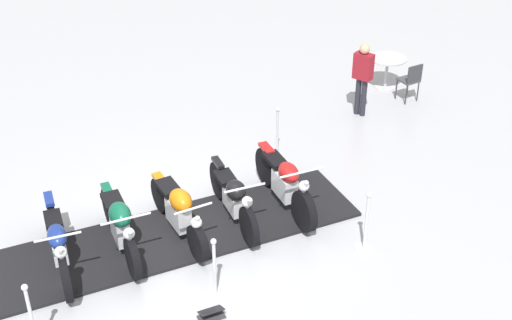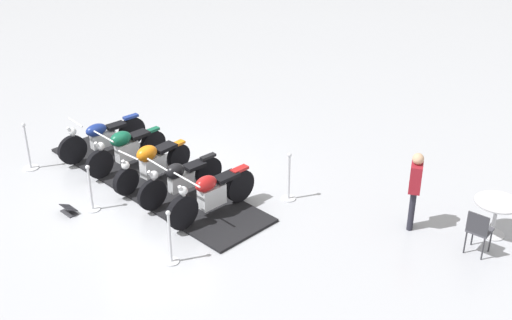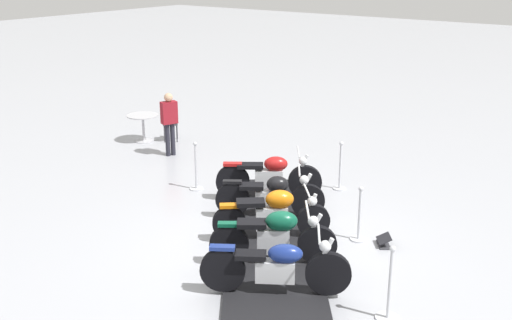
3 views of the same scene
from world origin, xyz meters
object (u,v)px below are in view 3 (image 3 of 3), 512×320
Objects in this scene: stanchion_right_rear at (340,172)px; motorcycle_maroon at (270,176)px; info_placard at (384,242)px; motorcycle_black at (272,194)px; stanchion_right_mid at (359,222)px; motorcycle_navy at (278,266)px; motorcycle_copper at (273,213)px; cafe_chair_near_table at (173,122)px; bystander_person at (169,119)px; cafe_table at (143,121)px; motorcycle_forest at (275,235)px; stanchion_left_rear at (196,173)px; stanchion_right_front at (389,297)px.

motorcycle_maroon is at bearing 59.21° from stanchion_right_rear.
motorcycle_black is at bearing -121.35° from info_placard.
motorcycle_maroon is 1.81× the size of stanchion_right_mid.
motorcycle_copper is at bearing 94.15° from motorcycle_navy.
cafe_chair_near_table is 1.43m from bystander_person.
cafe_table is at bearing 116.56° from motorcycle_navy.
motorcycle_black is at bearing 110.17° from cafe_chair_near_table.
motorcycle_black is 4.31× the size of info_placard.
stanchion_right_rear is 1.06× the size of stanchion_right_mid.
info_placard is (-2.89, 0.55, -0.47)m from motorcycle_maroon.
info_placard is at bearing 166.24° from cafe_table.
stanchion_right_mid is at bearing -4.15° from motorcycle_copper.
motorcycle_copper is 0.93× the size of motorcycle_black.
stanchion_right_mid is 2.46× the size of info_placard.
stanchion_right_mid is at bearing 32.88° from motorcycle_forest.
bystander_person is (-1.49, 0.48, 0.41)m from cafe_table.
motorcycle_navy is at bearing -49.08° from info_placard.
motorcycle_forest is at bearing -6.90° from bystander_person.
info_placard is at bearing -46.31° from motorcycle_maroon.
motorcycle_navy is at bearing 101.89° from cafe_chair_near_table.
info_placard is 0.47× the size of cafe_chair_near_table.
bystander_person is at bearing 112.34° from motorcycle_copper.
motorcycle_navy is 4.68× the size of info_placard.
motorcycle_black is at bearing 171.92° from stanchion_left_rear.
motorcycle_forest is at bearing 68.78° from stanchion_right_mid.
stanchion_left_rear is at bearing 159.45° from motorcycle_maroon.
stanchion_right_rear is at bearing -171.57° from info_placard.
stanchion_right_mid is (-0.66, -1.71, -0.19)m from motorcycle_forest.
stanchion_right_front is 2.58m from stanchion_right_mid.
stanchion_right_mid is at bearing -49.80° from motorcycle_maroon.
cafe_chair_near_table is (6.48, -4.34, -0.01)m from motorcycle_forest.
stanchion_right_rear reaches higher than motorcycle_copper.
motorcycle_navy is 1.21× the size of bystander_person.
stanchion_right_rear is 1.26× the size of cafe_table.
motorcycle_copper is 1.86× the size of cafe_chair_near_table.
motorcycle_maroon is 2.16× the size of cafe_table.
motorcycle_copper is 5.63m from bystander_person.
motorcycle_navy reaches higher than motorcycle_black.
cafe_table reaches higher than info_placard.
cafe_table is (8.22, -2.01, 0.51)m from info_placard.
stanchion_left_rear is 3.93m from cafe_chair_near_table.
motorcycle_black is at bearing 85.89° from motorcycle_copper.
motorcycle_forest is at bearing -69.50° from info_placard.
motorcycle_navy reaches higher than info_placard.
stanchion_left_rear reaches higher than cafe_table.
stanchion_right_rear is 5.17m from stanchion_right_front.
motorcycle_copper is 0.97m from motorcycle_black.
cafe_chair_near_table is at bearing -28.38° from stanchion_right_front.
motorcycle_black is 2.01× the size of cafe_chair_near_table.
motorcycle_navy is at bearing 88.15° from stanchion_right_mid.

